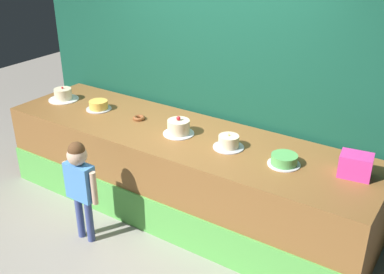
{
  "coord_description": "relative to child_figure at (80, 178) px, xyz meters",
  "views": [
    {
      "loc": [
        2.33,
        -2.78,
        2.76
      ],
      "look_at": [
        0.27,
        0.31,
        0.99
      ],
      "focal_mm": 42.6,
      "sensor_mm": 36.0,
      "label": 1
    }
  ],
  "objects": [
    {
      "name": "cake_left",
      "position": [
        -0.64,
        0.93,
        0.26
      ],
      "size": [
        0.28,
        0.28,
        0.1
      ],
      "color": "silver",
      "rests_on": "stage_platform"
    },
    {
      "name": "donut",
      "position": [
        -0.08,
        0.95,
        0.24
      ],
      "size": [
        0.13,
        0.13,
        0.04
      ],
      "primitive_type": "torus",
      "color": "brown",
      "rests_on": "stage_platform"
    },
    {
      "name": "cake_far_left",
      "position": [
        -1.19,
        0.92,
        0.28
      ],
      "size": [
        0.34,
        0.34,
        0.16
      ],
      "color": "white",
      "rests_on": "stage_platform"
    },
    {
      "name": "cake_far_right",
      "position": [
        1.57,
        0.88,
        0.26
      ],
      "size": [
        0.28,
        0.28,
        0.09
      ],
      "color": "silver",
      "rests_on": "stage_platform"
    },
    {
      "name": "cake_center",
      "position": [
        0.47,
        0.89,
        0.29
      ],
      "size": [
        0.3,
        0.3,
        0.19
      ],
      "color": "silver",
      "rests_on": "stage_platform"
    },
    {
      "name": "ground_plane",
      "position": [
        0.47,
        0.4,
        -0.66
      ],
      "size": [
        12.0,
        12.0,
        0.0
      ],
      "primitive_type": "plane",
      "color": "gray"
    },
    {
      "name": "curtain_backdrop",
      "position": [
        0.47,
        1.53,
        0.75
      ],
      "size": [
        4.61,
        0.08,
        2.82
      ],
      "primitive_type": "cube",
      "color": "#144C38",
      "rests_on": "ground_plane"
    },
    {
      "name": "pink_box",
      "position": [
        2.12,
        1.02,
        0.31
      ],
      "size": [
        0.28,
        0.23,
        0.19
      ],
      "primitive_type": "cube",
      "rotation": [
        0.0,
        0.0,
        0.15
      ],
      "color": "#E43AA0",
      "rests_on": "stage_platform"
    },
    {
      "name": "stage_platform",
      "position": [
        0.47,
        0.91,
        -0.22
      ],
      "size": [
        3.89,
        1.06,
        0.88
      ],
      "color": "brown",
      "rests_on": "ground_plane"
    },
    {
      "name": "child_figure",
      "position": [
        0.0,
        0.0,
        0.0
      ],
      "size": [
        0.39,
        0.18,
        1.02
      ],
      "color": "#3F4C8C",
      "rests_on": "ground_plane"
    },
    {
      "name": "cake_right",
      "position": [
        1.02,
        0.9,
        0.27
      ],
      "size": [
        0.29,
        0.29,
        0.15
      ],
      "color": "silver",
      "rests_on": "stage_platform"
    }
  ]
}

